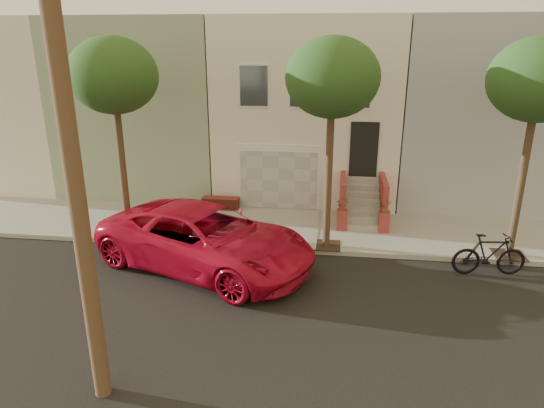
# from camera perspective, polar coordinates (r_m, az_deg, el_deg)

# --- Properties ---
(ground) EXTENTS (90.00, 90.00, 0.00)m
(ground) POSITION_cam_1_polar(r_m,az_deg,el_deg) (12.02, 1.02, -12.80)
(ground) COLOR black
(ground) RESTS_ON ground
(sidewalk) EXTENTS (40.00, 3.70, 0.15)m
(sidewalk) POSITION_cam_1_polar(r_m,az_deg,el_deg) (16.76, 3.08, -2.98)
(sidewalk) COLOR gray
(sidewalk) RESTS_ON ground
(house_row) EXTENTS (33.10, 11.70, 7.00)m
(house_row) POSITION_cam_1_polar(r_m,az_deg,el_deg) (21.55, 4.51, 11.74)
(house_row) COLOR silver
(house_row) RESTS_ON sidewalk
(tree_left) EXTENTS (2.70, 2.57, 6.30)m
(tree_left) POSITION_cam_1_polar(r_m,az_deg,el_deg) (15.58, -18.28, 14.10)
(tree_left) COLOR #2D2116
(tree_left) RESTS_ON sidewalk
(tree_mid) EXTENTS (2.70, 2.57, 6.30)m
(tree_mid) POSITION_cam_1_polar(r_m,az_deg,el_deg) (14.11, 7.17, 14.46)
(tree_mid) COLOR #2D2116
(tree_mid) RESTS_ON sidewalk
(tree_right) EXTENTS (2.70, 2.57, 6.30)m
(tree_right) POSITION_cam_1_polar(r_m,az_deg,el_deg) (15.10, 29.07, 12.59)
(tree_right) COLOR #2D2116
(tree_right) RESTS_ON sidewalk
(pickup_truck) EXTENTS (7.10, 5.18, 1.79)m
(pickup_truck) POSITION_cam_1_polar(r_m,az_deg,el_deg) (13.99, -7.89, -4.07)
(pickup_truck) COLOR #BB0B29
(pickup_truck) RESTS_ON ground
(motorcycle) EXTENTS (2.09, 0.78, 1.23)m
(motorcycle) POSITION_cam_1_polar(r_m,az_deg,el_deg) (14.85, 24.34, -5.47)
(motorcycle) COLOR black
(motorcycle) RESTS_ON ground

